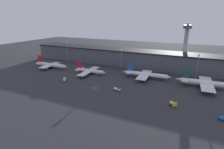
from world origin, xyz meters
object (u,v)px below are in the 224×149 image
airplane_2 (146,75)px  service_vehicle_1 (224,118)px  service_vehicle_0 (173,104)px  airplane_0 (51,65)px  airplane_1 (90,71)px  service_vehicle_3 (64,79)px  service_vehicle_2 (117,89)px  airplane_3 (209,84)px  control_tower (186,41)px

airplane_2 → service_vehicle_1: 75.23m
airplane_2 → service_vehicle_0: bearing=-59.4°
airplane_0 → airplane_1: size_ratio=1.25×
service_vehicle_3 → service_vehicle_2: bearing=51.7°
service_vehicle_1 → airplane_3: bearing=50.8°
airplane_0 → control_tower: size_ratio=0.90×
service_vehicle_0 → service_vehicle_1: service_vehicle_0 is taller
airplane_0 → airplane_2: bearing=3.4°
control_tower → service_vehicle_2: bearing=-111.6°
service_vehicle_1 → control_tower: bearing=58.2°
service_vehicle_2 → control_tower: size_ratio=0.12×
airplane_0 → service_vehicle_2: size_ratio=7.43×
airplane_3 → service_vehicle_0: 48.85m
airplane_0 → service_vehicle_3: 49.56m
airplane_2 → service_vehicle_0: 54.21m
service_vehicle_1 → control_tower: control_tower is taller
service_vehicle_1 → service_vehicle_0: bearing=126.4°
airplane_0 → service_vehicle_0: (134.01, -36.23, -1.71)m
airplane_3 → control_tower: (-23.14, 68.80, 24.21)m
airplane_2 → service_vehicle_3: 73.70m
airplane_3 → service_vehicle_1: bearing=-85.4°
airplane_0 → service_vehicle_3: size_ratio=7.96×
service_vehicle_0 → airplane_2: bearing=164.9°
service_vehicle_2 → control_tower: 114.65m
service_vehicle_1 → airplane_2: bearing=93.1°
service_vehicle_1 → service_vehicle_3: (-120.26, 12.62, 0.52)m
airplane_2 → control_tower: control_tower is taller
airplane_1 → service_vehicle_3: size_ratio=6.37×
airplane_0 → airplane_2: size_ratio=0.97×
service_vehicle_0 → service_vehicle_2: (-42.01, 8.66, -0.62)m
airplane_3 → airplane_0: bearing=-179.2°
service_vehicle_3 → control_tower: size_ratio=0.11×
airplane_3 → service_vehicle_2: size_ratio=8.58×
airplane_1 → service_vehicle_2: airplane_1 is taller
service_vehicle_3 → control_tower: 140.83m
airplane_1 → control_tower: (82.48, 76.22, 24.95)m
airplane_2 → airplane_3: size_ratio=0.90×
airplane_1 → service_vehicle_2: (41.50, -27.43, -1.91)m
airplane_1 → airplane_3: airplane_3 is taller
airplane_1 → airplane_2: bearing=8.2°
airplane_2 → control_tower: bearing=65.3°
service_vehicle_0 → airplane_3: bearing=105.5°
service_vehicle_1 → service_vehicle_3: service_vehicle_3 is taller
service_vehicle_1 → airplane_0: bearing=120.5°
airplane_3 → service_vehicle_3: (-114.91, -34.73, -2.09)m
service_vehicle_2 → control_tower: bearing=86.1°
airplane_2 → service_vehicle_1: size_ratio=7.19×
service_vehicle_2 → service_vehicle_3: size_ratio=1.07×
airplane_2 → control_tower: size_ratio=0.93×
service_vehicle_1 → service_vehicle_2: 70.59m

